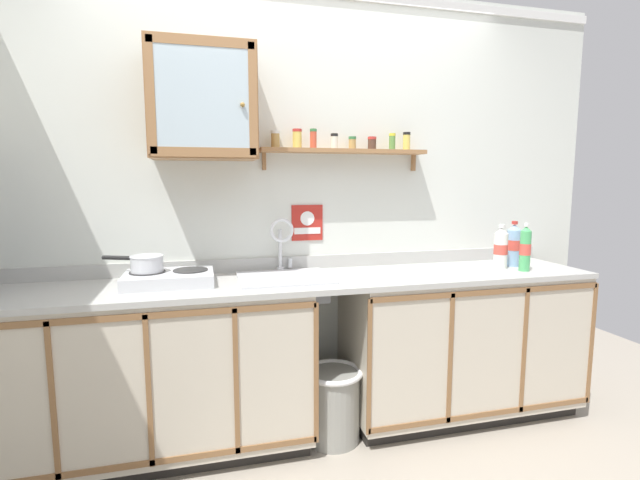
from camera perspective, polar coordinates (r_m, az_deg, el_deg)
name	(u,v)px	position (r m, az deg, el deg)	size (l,w,h in m)	color
back_wall	(301,206)	(2.79, -2.43, 4.26)	(3.92, 0.07, 2.57)	silver
lower_cabinet_run	(155,374)	(2.63, -19.83, -15.41)	(1.62, 0.57, 0.88)	black
lower_cabinet_run_right	(460,344)	(3.03, 17.00, -12.23)	(1.43, 0.57, 0.88)	black
countertop	(313,281)	(2.55, -0.93, -5.08)	(3.28, 0.60, 0.03)	#B2B2AD
backsplash	(302,262)	(2.80, -2.25, -2.80)	(3.28, 0.02, 0.08)	#B2B2AD
sink	(284,281)	(2.56, -4.45, -5.10)	(0.50, 0.46, 0.43)	silver
hot_plate_stove	(169,278)	(2.51, -18.26, -4.53)	(0.45, 0.32, 0.07)	silver
saucepan	(146,263)	(2.53, -20.84, -2.67)	(0.31, 0.19, 0.08)	silver
bottle_water_blue_0	(514,245)	(3.13, 22.95, -0.58)	(0.08, 0.08, 0.28)	#8CB7E0
bottle_soda_green_1	(525,249)	(2.99, 24.17, -0.98)	(0.06, 0.06, 0.29)	#4CB266
bottle_opaque_white_2	(501,248)	(3.02, 21.57, -0.95)	(0.08, 0.08, 0.27)	white
wall_cabinet	(203,103)	(2.57, -14.38, 16.24)	(0.54, 0.34, 0.59)	#996B42
spice_shelf	(343,148)	(2.76, 2.87, 11.33)	(1.00, 0.14, 0.23)	#996B42
warning_sign	(307,223)	(2.78, -1.60, 2.14)	(0.19, 0.01, 0.22)	#B2261E
trash_bin	(333,403)	(2.71, 1.63, -19.63)	(0.33, 0.33, 0.41)	gray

